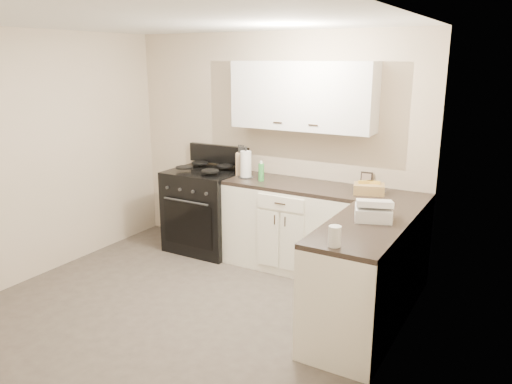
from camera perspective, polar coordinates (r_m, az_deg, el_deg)
The scene contains 20 objects.
floor at distance 4.64m, azimuth -9.13°, elevation -13.72°, with size 3.60×3.60×0.00m, color #473F38.
ceiling at distance 4.08m, azimuth -10.66°, elevation 18.78°, with size 3.60×3.60×0.00m, color white.
wall_back at distance 5.65m, azimuth 1.88°, elevation 5.20°, with size 3.60×3.60×0.00m, color beige.
wall_right at distance 3.36m, azimuth 14.55°, elevation -2.15°, with size 3.60×3.60×0.00m, color beige.
wall_left at distance 5.50m, azimuth -24.50°, elevation 3.56°, with size 3.60×3.60×0.00m, color beige.
base_cabinets_back at distance 5.41m, azimuth 4.28°, elevation -4.06°, with size 1.55×0.60×0.90m, color white.
base_cabinets_right at distance 4.48m, azimuth 13.15°, elevation -8.57°, with size 0.60×1.90×0.90m, color white.
countertop_back at distance 5.27m, azimuth 4.38°, elevation 0.77°, with size 1.55×0.60×0.04m, color black.
countertop_right at distance 4.32m, azimuth 13.52°, elevation -2.85°, with size 0.60×1.90×0.04m, color black.
upper_cabinets at distance 5.26m, azimuth 5.30°, elevation 10.88°, with size 1.55×0.30×0.70m, color silver.
stove at distance 5.94m, azimuth -5.74°, elevation -2.23°, with size 0.82×0.70×0.99m, color black.
knife_block at distance 5.62m, azimuth -1.69°, elevation 3.22°, with size 0.11×0.10×0.25m, color tan.
paper_towel at distance 5.49m, azimuth -1.16°, elevation 3.18°, with size 0.12×0.12×0.29m, color white.
soap_bottle at distance 5.35m, azimuth 0.60°, elevation 2.27°, with size 0.06×0.06×0.19m, color green.
picture_frame at distance 5.24m, azimuth 12.50°, elevation 1.44°, with size 0.12×0.02×0.15m, color black.
wicker_basket at distance 4.97m, azimuth 12.79°, elevation 0.35°, with size 0.29×0.19×0.10m, color tan.
countertop_grill at distance 4.18m, azimuth 13.23°, elevation -2.37°, with size 0.29×0.27×0.11m, color white.
glass_jar at distance 3.54m, azimuth 8.98°, elevation -5.02°, with size 0.09×0.09×0.15m, color silver.
oven_mitt_near at distance 4.05m, azimuth 6.18°, elevation -10.46°, with size 0.02×0.16×0.28m, color black.
oven_mitt_far at distance 4.19m, azimuth 7.16°, elevation -9.35°, with size 0.02×0.17×0.29m, color black.
Camera 1 is at (2.62, -3.12, 2.22)m, focal length 35.00 mm.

